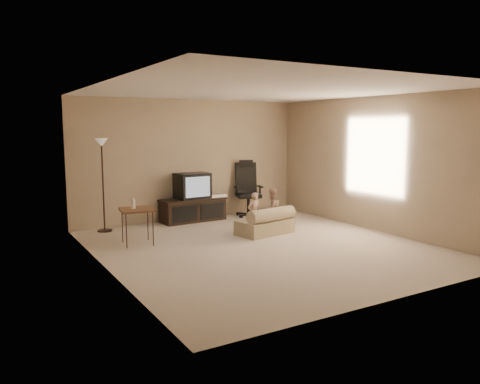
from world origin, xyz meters
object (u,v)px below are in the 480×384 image
object	(u,v)px
tv_stand	(193,201)
toddler_right	(272,209)
toddler_left	(254,213)
office_chair	(248,196)
side_table	(137,210)
child_sofa	(267,223)
floor_lamp	(102,164)

from	to	relation	value
tv_stand	toddler_right	size ratio (longest dim) A/B	1.78
toddler_left	toddler_right	distance (m)	0.40
office_chair	tv_stand	bearing A→B (deg)	-165.83
side_table	child_sofa	world-z (taller)	side_table
child_sofa	side_table	bearing A→B (deg)	157.74
floor_lamp	toddler_left	bearing A→B (deg)	-32.88
side_table	floor_lamp	world-z (taller)	floor_lamp
floor_lamp	toddler_left	size ratio (longest dim) A/B	2.32
toddler_right	side_table	bearing A→B (deg)	-14.31
child_sofa	toddler_right	xyz separation A→B (m)	(0.26, 0.21, 0.20)
tv_stand	toddler_left	bearing A→B (deg)	-76.03
tv_stand	floor_lamp	size ratio (longest dim) A/B	0.82
tv_stand	child_sofa	xyz separation A→B (m)	(0.63, -1.79, -0.21)
floor_lamp	child_sofa	world-z (taller)	floor_lamp
child_sofa	toddler_right	world-z (taller)	toddler_right
tv_stand	child_sofa	distance (m)	1.91
side_table	floor_lamp	distance (m)	1.44
side_table	toddler_right	world-z (taller)	same
floor_lamp	tv_stand	bearing A→B (deg)	1.72
tv_stand	child_sofa	world-z (taller)	tv_stand
tv_stand	office_chair	bearing A→B (deg)	-6.69
side_table	toddler_right	xyz separation A→B (m)	(2.51, -0.28, -0.18)
tv_stand	toddler_right	xyz separation A→B (m)	(0.89, -1.58, -0.01)
office_chair	toddler_right	bearing A→B (deg)	-87.18
tv_stand	side_table	xyz separation A→B (m)	(-1.62, -1.30, 0.16)
office_chair	toddler_right	distance (m)	1.56
tv_stand	toddler_right	distance (m)	1.81
side_table	tv_stand	bearing A→B (deg)	38.66
tv_stand	floor_lamp	xyz separation A→B (m)	(-1.84, -0.06, 0.85)
office_chair	toddler_right	world-z (taller)	office_chair
office_chair	child_sofa	distance (m)	1.86
office_chair	child_sofa	xyz separation A→B (m)	(-0.65, -1.72, -0.24)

